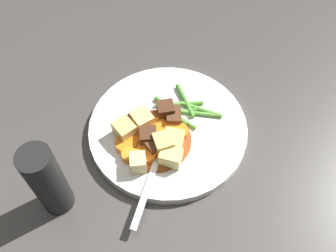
{
  "coord_description": "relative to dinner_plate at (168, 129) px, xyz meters",
  "views": [
    {
      "loc": [
        0.28,
        0.21,
        0.54
      ],
      "look_at": [
        0.0,
        0.0,
        0.02
      ],
      "focal_mm": 39.75,
      "sensor_mm": 36.0,
      "label": 1
    }
  ],
  "objects": [
    {
      "name": "meat_chunk_3",
      "position": [
        0.05,
        0.01,
        0.02
      ],
      "size": [
        0.03,
        0.03,
        0.02
      ],
      "primitive_type": "cube",
      "rotation": [
        0.0,
        0.0,
        1.3
      ],
      "color": "#56331E",
      "rests_on": "dinner_plate"
    },
    {
      "name": "potato_chunk_3",
      "position": [
        0.02,
        -0.04,
        0.02
      ],
      "size": [
        0.04,
        0.04,
        0.03
      ],
      "primitive_type": "cube",
      "rotation": [
        0.0,
        0.0,
        2.82
      ],
      "color": "#E5CC7A",
      "rests_on": "dinner_plate"
    },
    {
      "name": "carrot_slice_5",
      "position": [
        0.07,
        -0.03,
        0.02
      ],
      "size": [
        0.05,
        0.05,
        0.01
      ],
      "primitive_type": "cylinder",
      "rotation": [
        0.0,
        0.0,
        5.42
      ],
      "color": "orange",
      "rests_on": "dinner_plate"
    },
    {
      "name": "ground_plane",
      "position": [
        0.0,
        0.0,
        -0.01
      ],
      "size": [
        3.0,
        3.0,
        0.0
      ],
      "primitive_type": "plane",
      "color": "#423F3D"
    },
    {
      "name": "carrot_slice_7",
      "position": [
        0.07,
        0.01,
        0.01
      ],
      "size": [
        0.04,
        0.04,
        0.01
      ],
      "primitive_type": "cylinder",
      "rotation": [
        0.0,
        0.0,
        3.09
      ],
      "color": "orange",
      "rests_on": "dinner_plate"
    },
    {
      "name": "carrot_slice_0",
      "position": [
        0.05,
        -0.02,
        0.01
      ],
      "size": [
        0.04,
        0.04,
        0.01
      ],
      "primitive_type": "cylinder",
      "rotation": [
        0.0,
        0.0,
        5.06
      ],
      "color": "orange",
      "rests_on": "dinner_plate"
    },
    {
      "name": "meat_chunk_4",
      "position": [
        0.04,
        -0.05,
        0.02
      ],
      "size": [
        0.02,
        0.02,
        0.02
      ],
      "primitive_type": "cube",
      "rotation": [
        0.0,
        0.0,
        4.83
      ],
      "color": "#4C2B19",
      "rests_on": "dinner_plate"
    },
    {
      "name": "pepper_mill",
      "position": [
        0.2,
        -0.05,
        0.06
      ],
      "size": [
        0.05,
        0.05,
        0.14
      ],
      "primitive_type": "cylinder",
      "color": "black",
      "rests_on": "ground_plane"
    },
    {
      "name": "green_bean_1",
      "position": [
        -0.06,
        -0.01,
        0.01
      ],
      "size": [
        0.05,
        0.07,
        0.01
      ],
      "primitive_type": "cylinder",
      "rotation": [
        0.0,
        1.57,
        4.15
      ],
      "color": "#4C8E33",
      "rests_on": "dinner_plate"
    },
    {
      "name": "potato_chunk_4",
      "position": [
        0.09,
        0.01,
        0.02
      ],
      "size": [
        0.04,
        0.04,
        0.03
      ],
      "primitive_type": "cube",
      "rotation": [
        0.0,
        0.0,
        5.47
      ],
      "color": "#EAD68C",
      "rests_on": "dinner_plate"
    },
    {
      "name": "potato_chunk_0",
      "position": [
        0.02,
        0.03,
        0.02
      ],
      "size": [
        0.04,
        0.04,
        0.03
      ],
      "primitive_type": "cube",
      "rotation": [
        0.0,
        0.0,
        0.45
      ],
      "color": "#DBBC6B",
      "rests_on": "dinner_plate"
    },
    {
      "name": "meat_chunk_2",
      "position": [
        -0.02,
        -0.02,
        0.02
      ],
      "size": [
        0.04,
        0.04,
        0.03
      ],
      "primitive_type": "cube",
      "rotation": [
        0.0,
        0.0,
        5.54
      ],
      "color": "#4C2B19",
      "rests_on": "dinner_plate"
    },
    {
      "name": "green_bean_6",
      "position": [
        -0.04,
        0.01,
        0.01
      ],
      "size": [
        0.04,
        0.05,
        0.01
      ],
      "primitive_type": "cylinder",
      "rotation": [
        0.0,
        1.57,
        5.49
      ],
      "color": "#4C8E33",
      "rests_on": "dinner_plate"
    },
    {
      "name": "green_bean_2",
      "position": [
        -0.02,
        0.0,
        0.01
      ],
      "size": [
        0.01,
        0.08,
        0.01
      ],
      "primitive_type": "cylinder",
      "rotation": [
        0.0,
        1.57,
        4.7
      ],
      "color": "#599E38",
      "rests_on": "dinner_plate"
    },
    {
      "name": "carrot_slice_4",
      "position": [
        0.0,
        0.01,
        0.01
      ],
      "size": [
        0.04,
        0.04,
        0.01
      ],
      "primitive_type": "cylinder",
      "rotation": [
        0.0,
        0.0,
        2.14
      ],
      "color": "orange",
      "rests_on": "dinner_plate"
    },
    {
      "name": "potato_chunk_5",
      "position": [
        0.06,
        -0.04,
        0.02
      ],
      "size": [
        0.04,
        0.04,
        0.03
      ],
      "primitive_type": "cube",
      "rotation": [
        0.0,
        0.0,
        4.47
      ],
      "color": "#DBBC6B",
      "rests_on": "dinner_plate"
    },
    {
      "name": "stew_sauce",
      "position": [
        0.04,
        -0.0,
        0.01
      ],
      "size": [
        0.12,
        0.12,
        0.0
      ],
      "primitive_type": "cylinder",
      "color": "brown",
      "rests_on": "dinner_plate"
    },
    {
      "name": "dinner_plate",
      "position": [
        0.0,
        0.0,
        0.0
      ],
      "size": [
        0.27,
        0.27,
        0.02
      ],
      "primitive_type": "cylinder",
      "color": "white",
      "rests_on": "ground_plane"
    },
    {
      "name": "carrot_slice_1",
      "position": [
        0.06,
        -0.02,
        0.01
      ],
      "size": [
        0.03,
        0.03,
        0.01
      ],
      "primitive_type": "cylinder",
      "rotation": [
        0.0,
        0.0,
        1.66
      ],
      "color": "orange",
      "rests_on": "dinner_plate"
    },
    {
      "name": "green_bean_0",
      "position": [
        -0.05,
        0.03,
        0.01
      ],
      "size": [
        0.05,
        0.07,
        0.01
      ],
      "primitive_type": "cylinder",
      "rotation": [
        0.0,
        1.57,
        5.23
      ],
      "color": "#66AD42",
      "rests_on": "dinner_plate"
    },
    {
      "name": "green_bean_3",
      "position": [
        -0.06,
        0.03,
        0.01
      ],
      "size": [
        0.03,
        0.07,
        0.01
      ],
      "primitive_type": "cylinder",
      "rotation": [
        0.0,
        1.57,
        4.98
      ],
      "color": "#66AD42",
      "rests_on": "dinner_plate"
    },
    {
      "name": "fork",
      "position": [
        0.08,
        0.04,
        0.01
      ],
      "size": [
        0.17,
        0.08,
        0.0
      ],
      "color": "silver",
      "rests_on": "dinner_plate"
    },
    {
      "name": "potato_chunk_1",
      "position": [
        0.05,
        0.04,
        0.02
      ],
      "size": [
        0.04,
        0.04,
        0.03
      ],
      "primitive_type": "cube",
      "rotation": [
        0.0,
        0.0,
        0.37
      ],
      "color": "#E5CC7A",
      "rests_on": "dinner_plate"
    },
    {
      "name": "carrot_slice_3",
      "position": [
        0.08,
        -0.01,
        0.02
      ],
      "size": [
        0.04,
        0.04,
        0.01
      ],
      "primitive_type": "cylinder",
      "rotation": [
        0.0,
        0.0,
        3.97
      ],
      "color": "orange",
      "rests_on": "dinner_plate"
    },
    {
      "name": "green_bean_4",
      "position": [
        -0.05,
        -0.01,
        0.01
      ],
      "size": [
        0.06,
        0.07,
        0.01
      ],
      "primitive_type": "cylinder",
      "rotation": [
        0.0,
        1.57,
        5.43
      ],
      "color": "#599E38",
      "rests_on": "dinner_plate"
    },
    {
      "name": "meat_chunk_1",
      "position": [
        -0.02,
        -0.0,
        0.02
      ],
      "size": [
        0.04,
        0.04,
        0.02
      ],
      "primitive_type": "cube",
      "rotation": [
        0.0,
        0.0,
        0.64
      ],
      "color": "#56331E",
      "rests_on": "dinner_plate"
    },
    {
      "name": "carrot_slice_6",
      "position": [
        0.02,
        -0.01,
        0.01
      ],
      "size": [
        0.05,
        0.05,
        0.01
      ],
      "primitive_type": "cylinder",
      "rotation": [
        0.0,
        0.0,
        0.66
      ],
      "color": "orange",
      "rests_on": "dinner_plate"
    },
    {
      "name": "green_bean_5",
      "position": [
        -0.03,
        -0.01,
        0.01
      ],
      "size": [
        0.02,
        0.08,
        0.01
      ],
      "primitive_type": "cylinder",
      "rotation": [
        0.0,
        1.57,
        4.55
      ],
      "color": "#599E38",
      "rests_on": "dinner_plate"
    },
    {
      "name": "potato_chunk_2",
      "position": [
        0.04,
        0.02,
        0.03
      ],
      "size": [
        0.04,
        0.04,
        0.03
      ],
      "primitive_type": "cube",
      "rotation": [
        0.0,
        0.0,
        0.98
      ],
      "color": "#DBBC6B",
      "rests_on": "dinner_plate"
    },
    {
      "name": "carrot_slice_2",
      "position": [
        -0.0,
        0.03,
        0.01
      ],
      "size": [
        0.04,
        0.04,
        0.01
      ],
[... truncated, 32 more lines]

